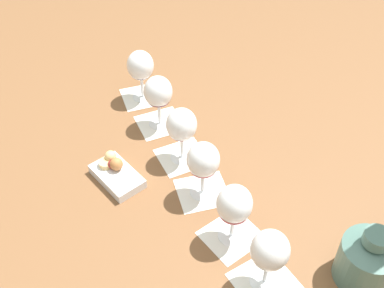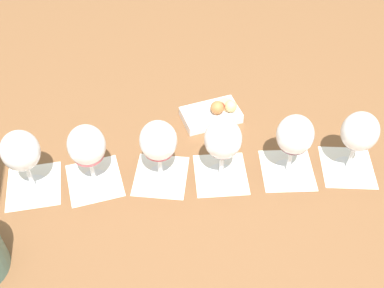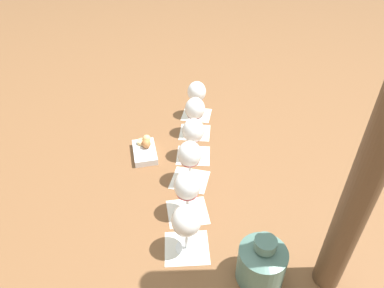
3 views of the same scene
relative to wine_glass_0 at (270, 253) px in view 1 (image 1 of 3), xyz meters
The scene contains 15 objects.
ground_plane 0.35m from the wine_glass_0, 27.55° to the left, with size 8.00×8.00×0.00m, color brown.
tasting_card_0 0.10m from the wine_glass_0, ahead, with size 0.16×0.16×0.00m.
tasting_card_1 0.16m from the wine_glass_0, 29.39° to the left, with size 0.16×0.16×0.00m.
tasting_card_2 0.29m from the wine_glass_0, 28.31° to the left, with size 0.14×0.15×0.00m.
tasting_card_3 0.41m from the wine_glass_0, 27.03° to the left, with size 0.15×0.16×0.00m.
tasting_card_4 0.56m from the wine_glass_0, 27.06° to the left, with size 0.15×0.15×0.00m.
tasting_card_5 0.69m from the wine_glass_0, 26.90° to the left, with size 0.15×0.15×0.00m.
wine_glass_0 is the anchor object (origin of this frame).
wine_glass_1 0.13m from the wine_glass_0, 29.39° to the left, with size 0.08×0.08×0.15m.
wine_glass_2 0.27m from the wine_glass_0, 28.31° to the left, with size 0.08×0.08×0.15m.
wine_glass_3 0.40m from the wine_glass_0, 27.03° to the left, with size 0.08×0.08×0.15m.
wine_glass_4 0.55m from the wine_glass_0, 27.06° to the left, with size 0.08×0.08×0.15m.
wine_glass_5 0.68m from the wine_glass_0, 26.90° to the left, with size 0.08×0.08×0.15m.
ceramic_vase 0.21m from the wine_glass_0, 84.93° to the right, with size 0.12×0.12×0.14m.
snack_dish 0.45m from the wine_glass_0, 50.69° to the left, with size 0.15×0.15×0.06m.
Camera 1 is at (-0.82, -0.02, 0.88)m, focal length 45.00 mm.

